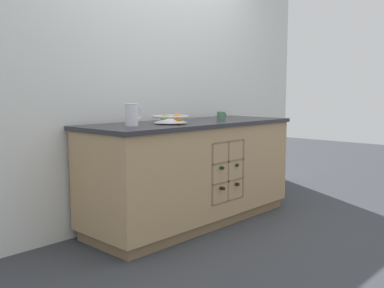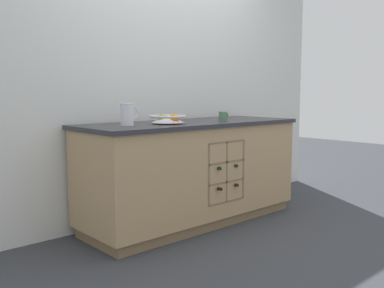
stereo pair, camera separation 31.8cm
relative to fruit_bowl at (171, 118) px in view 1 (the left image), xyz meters
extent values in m
plane|color=#383A3F|center=(0.32, 0.06, -0.93)|extent=(14.00, 14.00, 0.00)
cube|color=silver|center=(0.32, 0.48, 0.34)|extent=(4.40, 0.06, 2.55)
cube|color=olive|center=(0.32, 0.06, -0.89)|extent=(1.94, 0.63, 0.09)
cube|color=tan|center=(0.32, 0.06, -0.46)|extent=(2.00, 0.69, 0.77)
cube|color=#2D2D33|center=(0.32, 0.06, -0.06)|extent=(2.04, 0.73, 0.03)
cube|color=olive|center=(0.40, -0.18, -0.45)|extent=(0.42, 0.01, 0.51)
cube|color=olive|center=(0.19, -0.23, -0.45)|extent=(0.02, 0.10, 0.51)
cube|color=olive|center=(0.61, -0.23, -0.45)|extent=(0.02, 0.10, 0.51)
cube|color=olive|center=(0.40, -0.23, -0.70)|extent=(0.42, 0.10, 0.02)
cube|color=olive|center=(0.40, -0.23, -0.54)|extent=(0.42, 0.10, 0.02)
cube|color=olive|center=(0.40, -0.23, -0.37)|extent=(0.42, 0.10, 0.02)
cube|color=olive|center=(0.40, -0.23, -0.20)|extent=(0.42, 0.10, 0.02)
cube|color=olive|center=(0.40, -0.23, -0.45)|extent=(0.02, 0.10, 0.51)
cylinder|color=black|center=(0.29, -0.14, -0.57)|extent=(0.08, 0.19, 0.08)
cylinder|color=black|center=(0.29, -0.28, -0.57)|extent=(0.03, 0.08, 0.03)
cylinder|color=black|center=(0.50, -0.12, -0.57)|extent=(0.08, 0.20, 0.08)
cylinder|color=black|center=(0.50, -0.27, -0.57)|extent=(0.03, 0.09, 0.03)
cylinder|color=black|center=(0.29, -0.11, -0.41)|extent=(0.07, 0.21, 0.07)
cylinder|color=black|center=(0.29, -0.26, -0.41)|extent=(0.03, 0.09, 0.03)
cylinder|color=black|center=(0.50, -0.12, -0.41)|extent=(0.07, 0.19, 0.07)
cylinder|color=black|center=(0.50, -0.26, -0.41)|extent=(0.03, 0.08, 0.03)
cylinder|color=silver|center=(0.00, 0.00, -0.04)|extent=(0.13, 0.13, 0.01)
cone|color=silver|center=(0.00, 0.00, 0.00)|extent=(0.27, 0.27, 0.06)
torus|color=silver|center=(0.00, 0.00, 0.02)|extent=(0.29, 0.29, 0.02)
sphere|color=gold|center=(0.02, 0.01, 0.00)|extent=(0.07, 0.07, 0.07)
sphere|color=#7FA838|center=(-0.05, 0.02, 0.00)|extent=(0.07, 0.07, 0.07)
sphere|color=orange|center=(0.01, -0.07, 0.00)|extent=(0.08, 0.08, 0.08)
cylinder|color=white|center=(-0.35, 0.06, 0.04)|extent=(0.10, 0.10, 0.17)
torus|color=white|center=(-0.35, 0.06, 0.12)|extent=(0.10, 0.10, 0.01)
torus|color=white|center=(-0.30, 0.06, 0.05)|extent=(0.11, 0.01, 0.11)
cylinder|color=#4C7A56|center=(0.63, -0.01, 0.00)|extent=(0.08, 0.08, 0.08)
torus|color=#4C7A56|center=(0.67, -0.01, 0.00)|extent=(0.06, 0.01, 0.06)
camera|label=1|loc=(-2.39, -2.46, 0.20)|focal=40.00mm
camera|label=2|loc=(-2.16, -2.68, 0.20)|focal=40.00mm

